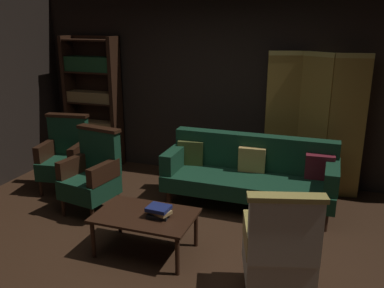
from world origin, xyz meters
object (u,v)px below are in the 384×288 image
(coffee_table, at_px, (145,219))
(book_navy_cloth, at_px, (159,208))
(book_black_cloth, at_px, (159,215))
(armchair_wing_left, at_px, (92,174))
(book_tan_leather, at_px, (159,211))
(velvet_couch, at_px, (250,171))
(bookshelf, at_px, (93,98))
(armchair_wing_right, at_px, (65,155))
(folding_screen, at_px, (313,122))
(armchair_gilt_accent, at_px, (280,248))

(coffee_table, height_order, book_navy_cloth, book_navy_cloth)
(coffee_table, bearing_deg, book_black_cloth, 2.27)
(armchair_wing_left, distance_m, book_tan_leather, 1.33)
(velvet_couch, height_order, book_black_cloth, velvet_couch)
(bookshelf, distance_m, armchair_wing_right, 1.24)
(folding_screen, bearing_deg, armchair_wing_left, -148.52)
(bookshelf, bearing_deg, coffee_table, -48.73)
(bookshelf, xyz_separation_m, book_tan_leather, (2.08, -2.19, -0.61))
(folding_screen, xyz_separation_m, book_navy_cloth, (-1.31, -2.16, -0.48))
(folding_screen, relative_size, armchair_gilt_accent, 1.83)
(coffee_table, xyz_separation_m, book_tan_leather, (0.15, 0.01, 0.10))
(bookshelf, relative_size, book_black_cloth, 9.92)
(velvet_couch, bearing_deg, coffee_table, -117.86)
(velvet_couch, bearing_deg, bookshelf, 164.65)
(coffee_table, relative_size, book_tan_leather, 4.17)
(armchair_gilt_accent, distance_m, armchair_wing_left, 2.58)
(bookshelf, bearing_deg, folding_screen, -0.51)
(book_navy_cloth, bearing_deg, folding_screen, 58.84)
(folding_screen, xyz_separation_m, coffee_table, (-1.46, -2.17, -0.61))
(bookshelf, height_order, velvet_couch, bookshelf)
(bookshelf, bearing_deg, armchair_wing_right, -80.81)
(armchair_gilt_accent, relative_size, armchair_wing_left, 1.00)
(velvet_couch, relative_size, book_tan_leather, 8.85)
(armchair_gilt_accent, height_order, book_black_cloth, armchair_gilt_accent)
(armchair_wing_right, relative_size, book_tan_leather, 4.34)
(armchair_wing_left, xyz_separation_m, book_tan_leather, (1.17, -0.65, -0.02))
(bookshelf, xyz_separation_m, armchair_wing_right, (0.17, -1.07, -0.60))
(book_black_cloth, bearing_deg, coffee_table, -177.73)
(armchair_wing_right, xyz_separation_m, book_navy_cloth, (1.90, -1.12, 0.02))
(book_tan_leather, height_order, book_navy_cloth, book_navy_cloth)
(book_black_cloth, bearing_deg, armchair_wing_right, 149.53)
(bookshelf, bearing_deg, armchair_wing_left, -59.47)
(folding_screen, xyz_separation_m, book_black_cloth, (-1.31, -2.16, -0.55))
(bookshelf, bearing_deg, velvet_couch, -15.35)
(folding_screen, height_order, coffee_table, folding_screen)
(book_black_cloth, bearing_deg, velvet_couch, 66.82)
(velvet_couch, relative_size, armchair_wing_left, 2.04)
(bookshelf, bearing_deg, book_navy_cloth, -46.54)
(armchair_wing_left, bearing_deg, bookshelf, 120.53)
(armchair_wing_left, distance_m, book_navy_cloth, 1.33)
(armchair_wing_right, bearing_deg, velvet_couch, 7.47)
(bookshelf, relative_size, book_navy_cloth, 9.44)
(armchair_wing_left, bearing_deg, armchair_gilt_accent, -21.98)
(bookshelf, distance_m, armchair_wing_left, 1.89)
(folding_screen, height_order, velvet_couch, folding_screen)
(book_black_cloth, bearing_deg, bookshelf, 133.46)
(book_tan_leather, bearing_deg, folding_screen, 58.84)
(book_black_cloth, relative_size, book_navy_cloth, 0.95)
(armchair_wing_right, bearing_deg, armchair_wing_left, -32.68)
(book_black_cloth, distance_m, book_tan_leather, 0.04)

